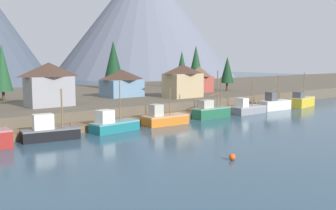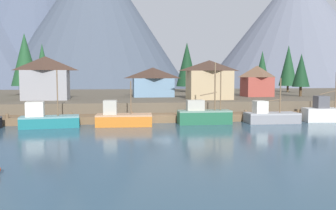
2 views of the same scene
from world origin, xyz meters
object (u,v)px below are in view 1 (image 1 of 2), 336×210
Objects in this scene: conifer_near_left at (196,63)px; fishing_boat_teal at (113,124)px; house_blue at (122,83)px; conifer_back_left at (227,70)px; fishing_boat_yellow at (301,101)px; conifer_near_right at (113,62)px; fishing_boat_white at (274,104)px; fishing_boat_green at (211,111)px; conifer_centre at (2,68)px; fishing_boat_black at (49,131)px; fishing_boat_orange at (164,119)px; house_tan at (183,81)px; channel_buoy at (232,157)px; conifer_mid_left at (182,67)px; house_red at (199,79)px; fishing_boat_grey at (247,109)px; house_grey at (49,84)px.

fishing_boat_teal is at bearing -144.38° from conifer_near_left.
house_blue is 28.85m from conifer_back_left.
conifer_near_right is at bearing 107.00° from fishing_boat_yellow.
fishing_boat_white is at bearing -43.09° from house_blue.
fishing_boat_green is 0.66× the size of conifer_near_right.
conifer_centre is (-53.07, 28.30, 7.40)m from fishing_boat_yellow.
fishing_boat_orange is at bearing 9.03° from fishing_boat_black.
conifer_centre reaches higher than conifer_back_left.
fishing_boat_green is at bearing -77.44° from house_blue.
house_blue is (-4.65, 20.88, 4.19)m from fishing_boat_green.
house_tan is at bearing -27.54° from conifer_centre.
conifer_centre is at bearing 163.01° from house_blue.
channel_buoy is (6.89, -49.23, -8.26)m from conifer_centre.
conifer_near_left is at bearing 20.75° from conifer_mid_left.
conifer_back_left is at bearing -110.47° from conifer_near_left.
house_blue is at bearing 143.19° from fishing_boat_white.
conifer_near_left reaches higher than fishing_boat_green.
conifer_back_left is (34.79, 18.26, 6.55)m from fishing_boat_orange.
house_red reaches higher than fishing_boat_black.
conifer_centre is at bearing 152.46° from house_tan.
house_tan is (-5.36, 12.13, 4.93)m from fishing_boat_grey.
conifer_near_left is 1.11× the size of conifer_centre.
house_grey is at bearing -157.67° from conifer_mid_left.
conifer_near_right is 1.50× the size of conifer_back_left.
house_blue is 1.04× the size of house_grey.
conifer_back_left reaches higher than house_red.
fishing_boat_white is 19.71m from house_red.
fishing_boat_grey is (38.80, -0.02, -0.22)m from fishing_boat_black.
house_tan is 28.24m from conifer_mid_left.
fishing_boat_green is at bearing 48.43° from channel_buoy.
channel_buoy is at bearing -143.79° from fishing_boat_white.
fishing_boat_black is 0.97× the size of house_grey.
fishing_boat_teal is at bearing -177.36° from fishing_boat_green.
conifer_near_right is (-9.31, 22.37, 3.86)m from house_red.
conifer_centre is (-26.19, 27.46, 7.46)m from fishing_boat_green.
conifer_centre is (-21.54, 6.58, 3.27)m from house_blue.
conifer_back_left is (14.63, 18.23, 6.62)m from fishing_boat_grey.
house_tan is (33.44, 12.11, 4.71)m from fishing_boat_black.
channel_buoy is (-43.26, -39.61, -7.20)m from conifer_back_left.
fishing_boat_yellow is 37.84m from conifer_near_left.
conifer_mid_left is (-4.34, 33.72, 6.90)m from fishing_boat_yellow.
fishing_boat_black is at bearing -113.90° from house_grey.
house_red is (6.05, 19.13, 4.62)m from fishing_boat_grey.
fishing_boat_yellow is at bearing -95.97° from conifer_near_left.
fishing_boat_black is 0.97× the size of house_tan.
fishing_boat_green is 11.77× the size of channel_buoy.
fishing_boat_yellow is 0.76× the size of conifer_mid_left.
fishing_boat_yellow is 60.60m from conifer_centre.
house_red is 8.86m from conifer_back_left.
fishing_boat_orange is at bearing -173.48° from fishing_boat_white.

